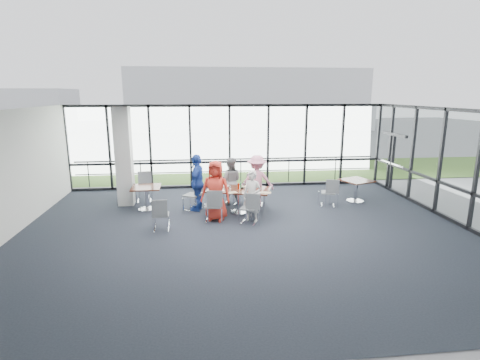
{
  "coord_description": "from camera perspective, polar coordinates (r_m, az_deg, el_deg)",
  "views": [
    {
      "loc": [
        -1.2,
        -9.28,
        3.6
      ],
      "look_at": [
        -0.0,
        1.4,
        1.1
      ],
      "focal_mm": 28.0,
      "sensor_mm": 36.0,
      "label": 1
    }
  ],
  "objects": [
    {
      "name": "tumbler_a",
      "position": [
        11.17,
        -1.56,
        -1.29
      ],
      "size": [
        0.08,
        0.08,
        0.15
      ],
      "primitive_type": "cylinder",
      "color": "white",
      "rests_on": "main_table"
    },
    {
      "name": "menu_c",
      "position": [
        11.75,
        0.75,
        -0.94
      ],
      "size": [
        0.33,
        0.28,
        0.0
      ],
      "primitive_type": "cube",
      "rotation": [
        0.0,
        0.0,
        0.3
      ],
      "color": "beige",
      "rests_on": "main_table"
    },
    {
      "name": "chair_spare_lb",
      "position": [
        13.08,
        -14.47,
        -1.11
      ],
      "size": [
        0.52,
        0.52,
        0.97
      ],
      "primitive_type": null,
      "rotation": [
        0.0,
        0.0,
        3.25
      ],
      "color": "slate",
      "rests_on": "ground"
    },
    {
      "name": "side_table_left",
      "position": [
        12.09,
        -14.1,
        -1.5
      ],
      "size": [
        0.91,
        0.91,
        0.75
      ],
      "rotation": [
        0.0,
        0.0,
        0.02
      ],
      "color": "#33140C",
      "rests_on": "ground"
    },
    {
      "name": "diner_end",
      "position": [
        11.7,
        -6.52,
        -0.38
      ],
      "size": [
        0.81,
        1.15,
        1.78
      ],
      "primitive_type": "imported",
      "rotation": [
        0.0,
        0.0,
        -1.82
      ],
      "color": "#2143A5",
      "rests_on": "ground"
    },
    {
      "name": "plate_nl",
      "position": [
        11.19,
        -3.02,
        -1.65
      ],
      "size": [
        0.24,
        0.24,
        0.01
      ],
      "primitive_type": "cylinder",
      "color": "white",
      "rests_on": "main_table"
    },
    {
      "name": "chair_main_nl",
      "position": [
        10.71,
        -4.11,
        -3.94
      ],
      "size": [
        0.53,
        0.53,
        0.94
      ],
      "primitive_type": null,
      "rotation": [
        0.0,
        0.0,
        -0.16
      ],
      "color": "slate",
      "rests_on": "ground"
    },
    {
      "name": "ceiling",
      "position": [
        9.37,
        0.97,
        10.64
      ],
      "size": [
        12.0,
        10.0,
        0.04
      ],
      "primitive_type": "cube",
      "color": "white",
      "rests_on": "ground"
    },
    {
      "name": "plate_nr",
      "position": [
        10.96,
        2.59,
        -1.96
      ],
      "size": [
        0.25,
        0.25,
        0.01
      ],
      "primitive_type": "cylinder",
      "color": "white",
      "rests_on": "main_table"
    },
    {
      "name": "tumbler_b",
      "position": [
        11.17,
        1.14,
        -1.36
      ],
      "size": [
        0.06,
        0.06,
        0.13
      ],
      "primitive_type": "cylinder",
      "color": "white",
      "rests_on": "main_table"
    },
    {
      "name": "floor",
      "position": [
        10.03,
        0.9,
        -8.01
      ],
      "size": [
        12.0,
        10.0,
        0.02
      ],
      "primitive_type": "cube",
      "color": "#1E242D",
      "rests_on": "ground"
    },
    {
      "name": "structural_column",
      "position": [
        12.68,
        -17.27,
        3.42
      ],
      "size": [
        0.5,
        0.5,
        3.2
      ],
      "primitive_type": "cube",
      "color": "silver",
      "rests_on": "ground"
    },
    {
      "name": "chair_spare_la",
      "position": [
        10.24,
        -11.98,
        -5.19
      ],
      "size": [
        0.44,
        0.44,
        0.88
      ],
      "primitive_type": null,
      "rotation": [
        0.0,
        0.0,
        0.02
      ],
      "color": "slate",
      "rests_on": "ground"
    },
    {
      "name": "diner_near_left",
      "position": [
        10.75,
        -3.73,
        -1.64
      ],
      "size": [
        0.97,
        0.76,
        1.74
      ],
      "primitive_type": "imported",
      "rotation": [
        0.0,
        0.0,
        -0.27
      ],
      "color": "red",
      "rests_on": "ground"
    },
    {
      "name": "diner_far_right",
      "position": [
        12.1,
        2.58,
        -0.13
      ],
      "size": [
        1.16,
        0.72,
        1.67
      ],
      "primitive_type": "imported",
      "rotation": [
        0.0,
        0.0,
        2.98
      ],
      "color": "pink",
      "rests_on": "ground"
    },
    {
      "name": "diner_near_right",
      "position": [
        10.62,
        1.86,
        -2.5
      ],
      "size": [
        0.67,
        0.62,
        1.49
      ],
      "primitive_type": "imported",
      "rotation": [
        0.0,
        0.0,
        -0.55
      ],
      "color": "silver",
      "rests_on": "ground"
    },
    {
      "name": "hangar_aux",
      "position": [
        40.93,
        -31.05,
        9.02
      ],
      "size": [
        10.0,
        6.0,
        4.0
      ],
      "primitive_type": "cube",
      "color": "silver",
      "rests_on": "ground"
    },
    {
      "name": "chair_main_end",
      "position": [
        11.84,
        -7.25,
        -2.31
      ],
      "size": [
        0.64,
        0.64,
        0.96
      ],
      "primitive_type": null,
      "rotation": [
        0.0,
        0.0,
        -2.12
      ],
      "color": "slate",
      "rests_on": "ground"
    },
    {
      "name": "main_table",
      "position": [
        11.45,
        -0.17,
        -1.99
      ],
      "size": [
        2.12,
        1.57,
        0.75
      ],
      "rotation": [
        0.0,
        0.0,
        -0.31
      ],
      "color": "#33140C",
      "rests_on": "ground"
    },
    {
      "name": "menu_b",
      "position": [
        11.01,
        3.91,
        -1.93
      ],
      "size": [
        0.37,
        0.3,
        0.0
      ],
      "primitive_type": "cube",
      "rotation": [
        0.0,
        0.0,
        -0.24
      ],
      "color": "beige",
      "rests_on": "main_table"
    },
    {
      "name": "grass_strip",
      "position": [
        17.69,
        -2.38,
        1.37
      ],
      "size": [
        80.0,
        5.0,
        0.01
      ],
      "primitive_type": "cube",
      "color": "#3B5C24",
      "rests_on": "ground"
    },
    {
      "name": "ketchup_bottle",
      "position": [
        11.38,
        -0.22,
        -0.94
      ],
      "size": [
        0.06,
        0.06,
        0.18
      ],
      "primitive_type": "cylinder",
      "color": "#A81800",
      "rests_on": "main_table"
    },
    {
      "name": "wall_front",
      "position": [
        4.88,
        8.57,
        -11.3
      ],
      "size": [
        12.0,
        0.1,
        3.2
      ],
      "primitive_type": "cube",
      "color": "silver",
      "rests_on": "ground"
    },
    {
      "name": "chair_main_fl",
      "position": [
        12.46,
        -1.34,
        -1.69
      ],
      "size": [
        0.55,
        0.55,
        0.84
      ],
      "primitive_type": null,
      "rotation": [
        0.0,
        0.0,
        2.71
      ],
      "color": "slate",
      "rests_on": "ground"
    },
    {
      "name": "plate_end",
      "position": [
        11.62,
        -3.8,
        -1.1
      ],
      "size": [
        0.25,
        0.25,
        0.01
      ],
      "primitive_type": "cylinder",
      "color": "white",
      "rests_on": "main_table"
    },
    {
      "name": "chair_spare_r",
      "position": [
        12.5,
        13.29,
        -1.88
      ],
      "size": [
        0.55,
        0.55,
        0.9
      ],
      "primitive_type": null,
      "rotation": [
        0.0,
        0.0,
        -0.32
      ],
      "color": "slate",
      "rests_on": "ground"
    },
    {
      "name": "apron",
      "position": [
        19.66,
        -2.79,
        2.47
      ],
      "size": [
        80.0,
        70.0,
        0.02
      ],
      "primitive_type": "cube",
      "color": "slate",
      "rests_on": "ground"
    },
    {
      "name": "curtain_wall_back",
      "position": [
        14.47,
        -1.59,
        5.14
      ],
      "size": [
        12.0,
        0.1,
        3.2
      ],
      "primitive_type": "cube",
      "color": "white",
      "rests_on": "ground"
    },
    {
      "name": "plate_fr",
      "position": [
        11.7,
        2.27,
        -0.99
      ],
      "size": [
        0.26,
        0.26,
        0.01
      ],
      "primitive_type": "cylinder",
      "color": "white",
      "rests_on": "main_table"
    },
    {
      "name": "side_table_right",
      "position": [
        13.22,
        17.3,
        -0.45
      ],
      "size": [
        1.17,
        1.17,
        0.75
      ],
      "rotation": [
        0.0,
        0.0,
        0.38
      ],
      "color": "#33140C",
      "rests_on": "ground"
    },
    {
      "name": "plate_fl",
      "position": [
        11.78,
        -2.17,
        -0.89
      ],
      "size": [
        0.24,
        0.24,
        0.01
      ],
      "primitive_type": "cylinder",
      "color": "white",
      "rests_on": "main_table"
    },
    {
      "name": "exit_door",
      "position": [
        15.11,
        22.2,
        2.4
      ],
      "size": [
        0.12,
        1.6,
        2.1
      ],
      "primitive_type": "cube",
      "color": "black",
      "rests_on": "ground"
    },
    {
      "name": "condiment_caddy",
      "position": [
        11.46,
        0.33,
        -1.21
      ],
      "size": [
        0.1,
        0.07,
        0.04
      ],
      "primitive_type": "cube",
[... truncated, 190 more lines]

